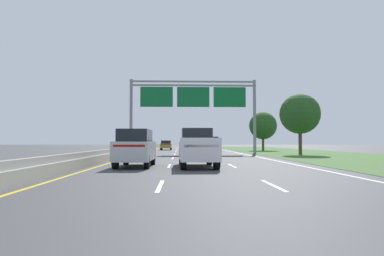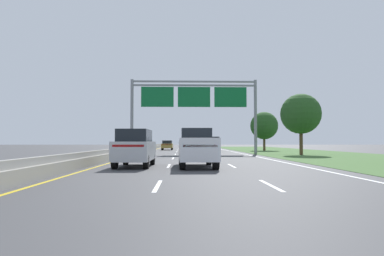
{
  "view_description": "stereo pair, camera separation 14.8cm",
  "coord_description": "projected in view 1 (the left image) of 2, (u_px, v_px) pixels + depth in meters",
  "views": [
    {
      "loc": [
        -1.18,
        -0.79,
        1.45
      ],
      "look_at": [
        -0.37,
        23.92,
        2.4
      ],
      "focal_mm": 32.29,
      "sensor_mm": 36.0,
      "label": 1
    },
    {
      "loc": [
        -1.04,
        -0.79,
        1.45
      ],
      "look_at": [
        -0.37,
        23.92,
        2.4
      ],
      "focal_mm": 32.29,
      "sensor_mm": 36.0,
      "label": 2
    }
  ],
  "objects": [
    {
      "name": "lane_striping",
      "position": [
        192.0,
        155.0,
        35.27
      ],
      "size": [
        11.96,
        106.0,
        0.01
      ],
      "color": "white",
      "rests_on": "ground"
    },
    {
      "name": "roadside_tree_mid",
      "position": [
        300.0,
        114.0,
        36.48
      ],
      "size": [
        4.24,
        4.24,
        6.47
      ],
      "color": "#4C3823",
      "rests_on": "ground"
    },
    {
      "name": "overhead_sign_gantry",
      "position": [
        193.0,
        101.0,
        40.93
      ],
      "size": [
        15.06,
        0.42,
        8.78
      ],
      "color": "gray",
      "rests_on": "ground"
    },
    {
      "name": "ground_plane",
      "position": [
        192.0,
        155.0,
        35.73
      ],
      "size": [
        220.0,
        220.0,
        0.0
      ],
      "primitive_type": "plane",
      "color": "#3D3D3F"
    },
    {
      "name": "pickup_truck_white",
      "position": [
        197.0,
        148.0,
        19.47
      ],
      "size": [
        2.11,
        5.44,
        2.2
      ],
      "rotation": [
        0.0,
        0.0,
        1.59
      ],
      "color": "silver",
      "rests_on": "ground"
    },
    {
      "name": "car_silver_left_lane_suv",
      "position": [
        136.0,
        147.0,
        19.55
      ],
      "size": [
        1.97,
        4.73,
        2.11
      ],
      "rotation": [
        0.0,
        0.0,
        1.55
      ],
      "color": "#B2B5BA",
      "rests_on": "ground"
    },
    {
      "name": "grass_verge_right",
      "position": [
        325.0,
        155.0,
        36.19
      ],
      "size": [
        14.0,
        110.0,
        0.02
      ],
      "primitive_type": "cube",
      "color": "#3D602D",
      "rests_on": "ground"
    },
    {
      "name": "roadside_tree_far",
      "position": [
        263.0,
        126.0,
        52.99
      ],
      "size": [
        4.22,
        4.22,
        5.96
      ],
      "color": "#4C3823",
      "rests_on": "ground"
    },
    {
      "name": "car_gold_left_lane_sedan",
      "position": [
        166.0,
        145.0,
        57.52
      ],
      "size": [
        1.84,
        4.41,
        1.57
      ],
      "rotation": [
        0.0,
        0.0,
        1.57
      ],
      "color": "#A38438",
      "rests_on": "ground"
    },
    {
      "name": "median_barrier_concrete",
      "position": [
        128.0,
        152.0,
        35.52
      ],
      "size": [
        0.6,
        110.0,
        0.85
      ],
      "color": "#99968E",
      "rests_on": "ground"
    },
    {
      "name": "car_darkgreen_right_lane_suv",
      "position": [
        212.0,
        144.0,
        51.36
      ],
      "size": [
        2.04,
        4.75,
        2.11
      ],
      "rotation": [
        0.0,
        0.0,
        1.54
      ],
      "color": "#193D23",
      "rests_on": "ground"
    },
    {
      "name": "car_navy_centre_lane_sedan",
      "position": [
        189.0,
        146.0,
        46.32
      ],
      "size": [
        1.86,
        4.41,
        1.57
      ],
      "rotation": [
        0.0,
        0.0,
        1.56
      ],
      "color": "#161E47",
      "rests_on": "ground"
    }
  ]
}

